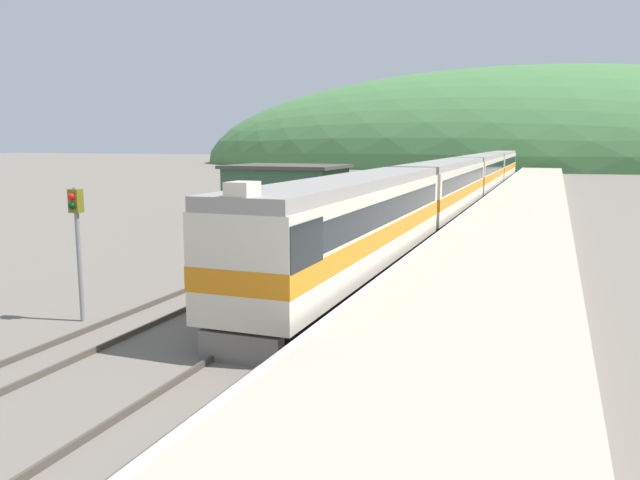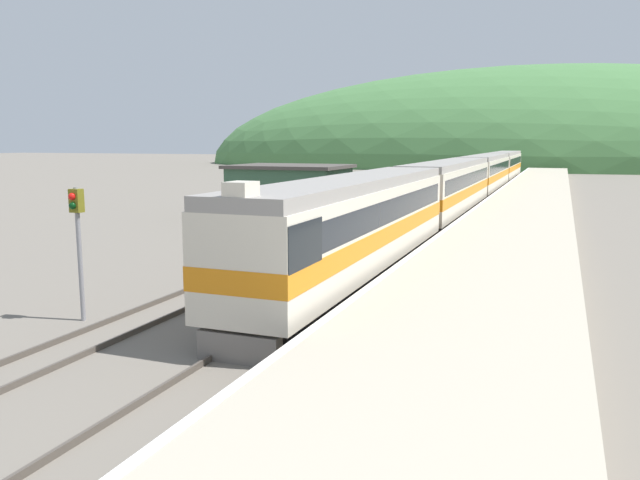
{
  "view_description": "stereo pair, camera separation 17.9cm",
  "coord_description": "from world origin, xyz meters",
  "px_view_note": "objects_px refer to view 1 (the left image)",
  "views": [
    {
      "loc": [
        7.13,
        5.59,
        5.48
      ],
      "look_at": [
        0.37,
        23.56,
        2.45
      ],
      "focal_mm": 35.0,
      "sensor_mm": 36.0,
      "label": 1
    },
    {
      "loc": [
        7.3,
        5.66,
        5.48
      ],
      "look_at": [
        0.37,
        23.56,
        2.45
      ],
      "focal_mm": 35.0,
      "sensor_mm": 36.0,
      "label": 2
    }
  ],
  "objects_px": {
    "carriage_fourth": "(500,166)",
    "signal_post_siding": "(77,226)",
    "express_train_lead_car": "(353,226)",
    "carriage_third": "(481,173)",
    "carriage_second": "(446,188)"
  },
  "relations": [
    {
      "from": "carriage_fourth",
      "to": "carriage_second",
      "type": "bearing_deg",
      "value": -90.0
    },
    {
      "from": "carriage_fourth",
      "to": "signal_post_siding",
      "type": "xyz_separation_m",
      "value": [
        -6.31,
        -73.6,
        0.69
      ]
    },
    {
      "from": "carriage_fourth",
      "to": "signal_post_siding",
      "type": "bearing_deg",
      "value": -94.9
    },
    {
      "from": "carriage_second",
      "to": "carriage_fourth",
      "type": "bearing_deg",
      "value": 90.0
    },
    {
      "from": "carriage_second",
      "to": "signal_post_siding",
      "type": "height_order",
      "value": "carriage_second"
    },
    {
      "from": "express_train_lead_car",
      "to": "carriage_third",
      "type": "relative_size",
      "value": 0.91
    },
    {
      "from": "express_train_lead_car",
      "to": "signal_post_siding",
      "type": "bearing_deg",
      "value": -129.2
    },
    {
      "from": "express_train_lead_car",
      "to": "carriage_second",
      "type": "bearing_deg",
      "value": 90.0
    },
    {
      "from": "express_train_lead_car",
      "to": "carriage_second",
      "type": "distance_m",
      "value": 21.48
    },
    {
      "from": "express_train_lead_car",
      "to": "signal_post_siding",
      "type": "height_order",
      "value": "express_train_lead_car"
    },
    {
      "from": "carriage_second",
      "to": "signal_post_siding",
      "type": "distance_m",
      "value": 29.89
    },
    {
      "from": "carriage_third",
      "to": "carriage_fourth",
      "type": "bearing_deg",
      "value": 90.0
    },
    {
      "from": "express_train_lead_car",
      "to": "signal_post_siding",
      "type": "xyz_separation_m",
      "value": [
        -6.31,
        -7.73,
        0.68
      ]
    },
    {
      "from": "carriage_third",
      "to": "signal_post_siding",
      "type": "bearing_deg",
      "value": -96.99
    },
    {
      "from": "carriage_third",
      "to": "carriage_fourth",
      "type": "distance_m",
      "value": 22.2
    }
  ]
}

